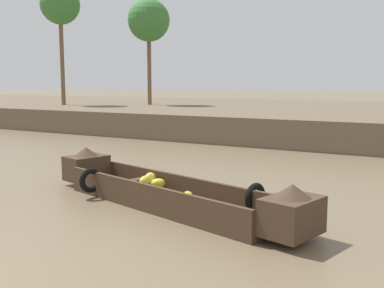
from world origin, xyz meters
The scene contains 5 objects.
ground_plane centered at (0.00, 10.00, 0.00)m, with size 300.00×300.00×0.00m, color #726047.
riverbank_strip centered at (0.00, 23.40, 0.54)m, with size 160.00×20.00×1.08m, color brown.
banana_boat centered at (1.22, 5.14, 0.30)m, with size 6.18×2.45×0.88m.
palm_tree_near centered at (-9.95, 20.50, 5.99)m, with size 2.47×2.47×6.19m.
palm_tree_mid centered at (-14.31, 17.78, 6.83)m, with size 2.29×2.29×6.98m.
Camera 1 is at (5.83, -1.88, 2.32)m, focal length 42.23 mm.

